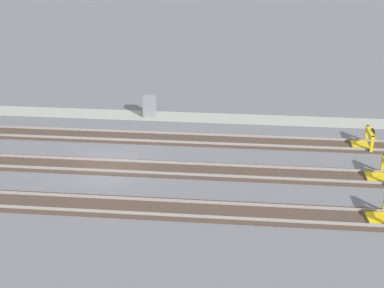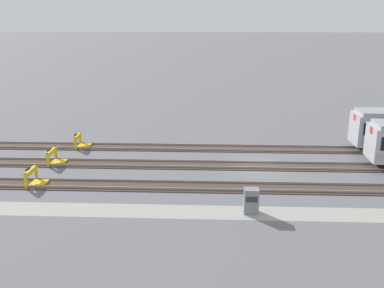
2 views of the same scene
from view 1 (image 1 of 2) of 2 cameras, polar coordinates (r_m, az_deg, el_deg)
ground_plane at (r=33.46m, az=-9.02°, el=-2.44°), size 400.00×400.00×0.00m
service_walkway at (r=41.12m, az=-6.19°, el=3.07°), size 54.00×2.00×0.01m
rail_track_nearest at (r=37.42m, az=-7.39°, el=0.80°), size 90.00×2.23×0.21m
rail_track_near_inner at (r=33.44m, az=-9.02°, el=-2.37°), size 90.00×2.24×0.21m
rail_track_middle at (r=29.63m, az=-11.09°, el=-6.38°), size 90.00×2.23×0.21m
bumper_stop_nearest_track at (r=37.35m, az=18.01°, el=0.46°), size 1.36×2.00×1.22m
bumper_stop_near_inner_track at (r=33.37m, az=19.58°, el=-2.76°), size 1.35×2.00×1.22m
electrical_cabinet at (r=40.56m, az=-4.56°, el=4.04°), size 0.90×0.73×1.60m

